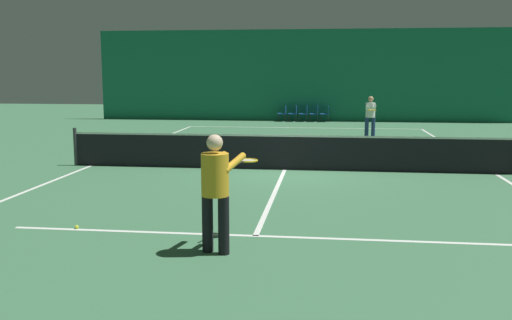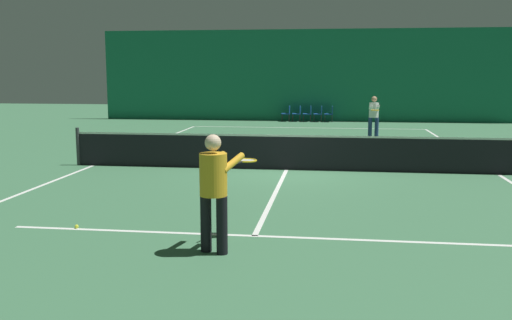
# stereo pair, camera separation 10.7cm
# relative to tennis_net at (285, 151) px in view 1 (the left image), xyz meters

# --- Properties ---
(ground_plane) EXTENTS (60.00, 60.00, 0.00)m
(ground_plane) POSITION_rel_tennis_net_xyz_m (0.00, 0.00, -0.51)
(ground_plane) COLOR #3D704C
(backdrop_curtain) EXTENTS (23.00, 0.12, 4.90)m
(backdrop_curtain) POSITION_rel_tennis_net_xyz_m (0.00, 15.89, 1.94)
(backdrop_curtain) COLOR #196B4C
(backdrop_curtain) RESTS_ON ground
(court_line_baseline_far) EXTENTS (11.00, 0.10, 0.00)m
(court_line_baseline_far) POSITION_rel_tennis_net_xyz_m (0.00, 11.90, -0.51)
(court_line_baseline_far) COLOR white
(court_line_baseline_far) RESTS_ON ground
(court_line_service_far) EXTENTS (8.25, 0.10, 0.00)m
(court_line_service_far) POSITION_rel_tennis_net_xyz_m (0.00, 6.40, -0.51)
(court_line_service_far) COLOR white
(court_line_service_far) RESTS_ON ground
(court_line_service_near) EXTENTS (8.25, 0.10, 0.00)m
(court_line_service_near) POSITION_rel_tennis_net_xyz_m (0.00, -6.40, -0.51)
(court_line_service_near) COLOR white
(court_line_service_near) RESTS_ON ground
(court_line_sideline_left) EXTENTS (0.10, 23.80, 0.00)m
(court_line_sideline_left) POSITION_rel_tennis_net_xyz_m (-5.50, 0.00, -0.51)
(court_line_sideline_left) COLOR white
(court_line_sideline_left) RESTS_ON ground
(court_line_sideline_right) EXTENTS (0.10, 23.80, 0.00)m
(court_line_sideline_right) POSITION_rel_tennis_net_xyz_m (5.50, 0.00, -0.51)
(court_line_sideline_right) COLOR white
(court_line_sideline_right) RESTS_ON ground
(court_line_centre) EXTENTS (0.10, 12.80, 0.00)m
(court_line_centre) POSITION_rel_tennis_net_xyz_m (0.00, 0.00, -0.51)
(court_line_centre) COLOR white
(court_line_centre) RESTS_ON ground
(tennis_net) EXTENTS (12.00, 0.10, 1.07)m
(tennis_net) POSITION_rel_tennis_net_xyz_m (0.00, 0.00, 0.00)
(tennis_net) COLOR black
(tennis_net) RESTS_ON ground
(player_near) EXTENTS (0.81, 1.43, 1.75)m
(player_near) POSITION_rel_tennis_net_xyz_m (-0.46, -7.29, 0.51)
(player_near) COLOR black
(player_near) RESTS_ON ground
(player_far) EXTENTS (0.42, 1.36, 1.67)m
(player_far) POSITION_rel_tennis_net_xyz_m (2.85, 8.13, 0.46)
(player_far) COLOR navy
(player_far) RESTS_ON ground
(courtside_chair_0) EXTENTS (0.44, 0.44, 0.84)m
(courtside_chair_0) POSITION_rel_tennis_net_xyz_m (-1.22, 15.34, -0.03)
(courtside_chair_0) COLOR #2D2D2D
(courtside_chair_0) RESTS_ON ground
(courtside_chair_1) EXTENTS (0.44, 0.44, 0.84)m
(courtside_chair_1) POSITION_rel_tennis_net_xyz_m (-0.65, 15.34, -0.03)
(courtside_chair_1) COLOR #2D2D2D
(courtside_chair_1) RESTS_ON ground
(courtside_chair_2) EXTENTS (0.44, 0.44, 0.84)m
(courtside_chair_2) POSITION_rel_tennis_net_xyz_m (-0.08, 15.34, -0.03)
(courtside_chair_2) COLOR #2D2D2D
(courtside_chair_2) RESTS_ON ground
(courtside_chair_3) EXTENTS (0.44, 0.44, 0.84)m
(courtside_chair_3) POSITION_rel_tennis_net_xyz_m (0.49, 15.34, -0.03)
(courtside_chair_3) COLOR #2D2D2D
(courtside_chair_3) RESTS_ON ground
(courtside_chair_4) EXTENTS (0.44, 0.44, 0.84)m
(courtside_chair_4) POSITION_rel_tennis_net_xyz_m (1.06, 15.34, -0.03)
(courtside_chair_4) COLOR #2D2D2D
(courtside_chair_4) RESTS_ON ground
(tennis_ball) EXTENTS (0.07, 0.07, 0.07)m
(tennis_ball) POSITION_rel_tennis_net_xyz_m (-3.05, -6.35, -0.48)
(tennis_ball) COLOR #D1DB33
(tennis_ball) RESTS_ON ground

